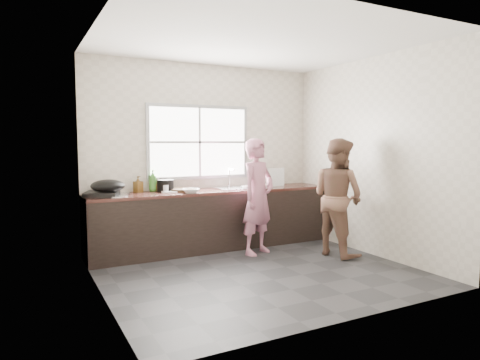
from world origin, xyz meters
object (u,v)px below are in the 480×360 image
cutting_board (184,190)px  bottle_green (153,180)px  woman (258,200)px  bottle_brown_short (158,185)px  bowl_mince (191,191)px  pot_lid_right (121,193)px  plate_food (170,192)px  glass_jar (166,189)px  person_side (338,197)px  dish_rack (268,177)px  black_pot (166,186)px  bowl_crabs (264,187)px  bowl_held (247,187)px  bottle_brown_tall (138,185)px  pot_lid_left (117,196)px  burner (102,194)px  wok (108,186)px

cutting_board → bottle_green: (-0.39, 0.20, 0.13)m
woman → bottle_brown_short: 1.43m
bowl_mince → pot_lid_right: size_ratio=1.08×
plate_food → glass_jar: 0.07m
person_side → dish_rack: size_ratio=4.02×
bowl_mince → bottle_brown_short: bottle_brown_short is taller
bottle_brown_short → black_pot: bearing=-59.0°
bowl_mince → dish_rack: 1.35m
bottle_green → bottle_brown_short: bottle_green is taller
bowl_crabs → bowl_held: 0.26m
bottle_brown_tall → pot_lid_right: bearing=-167.9°
black_pot → woman: bearing=-31.1°
woman → dish_rack: (0.48, 0.52, 0.26)m
glass_jar → pot_lid_left: 0.70m
person_side → glass_jar: bearing=53.5°
person_side → plate_food: (-2.03, 1.09, 0.07)m
bowl_crabs → plate_food: bearing=172.6°
burner → pot_lid_left: bearing=-41.1°
black_pot → glass_jar: bearing=-105.8°
bowl_crabs → bowl_held: (-0.24, 0.11, 0.00)m
bowl_held → pot_lid_right: 1.80m
bottle_green → pot_lid_left: (-0.57, -0.37, -0.15)m
bottle_brown_short → dish_rack: (1.66, -0.27, 0.06)m
woman → bowl_crabs: bearing=26.1°
black_pot → bottle_brown_tall: bearing=169.1°
plate_food → cutting_board: bearing=15.2°
black_pot → bottle_green: (-0.15, 0.11, 0.07)m
black_pot → wok: 0.86m
cutting_board → bottle_brown_short: bottle_brown_short is taller
plate_food → burner: size_ratio=0.57×
bowl_mince → pot_lid_right: bearing=158.3°
cutting_board → bowl_crabs: 1.19m
bowl_crabs → pot_lid_right: bowl_crabs is taller
bottle_green → cutting_board: bearing=-27.1°
woman → burner: (-1.99, 0.56, 0.14)m
person_side → bottle_brown_tall: 2.74m
bowl_held → bowl_mince: bearing=-173.5°
bowl_mince → dish_rack: size_ratio=0.60×
black_pot → glass_jar: black_pot is taller
black_pot → plate_food: (0.01, -0.14, -0.07)m
bowl_held → dish_rack: bearing=9.2°
person_side → bottle_green: person_side is taller
bowl_mince → bowl_crabs: bowl_mince is taller
wok → pot_lid_left: (0.11, -0.03, -0.13)m
bowl_held → plate_food: bearing=176.2°
cutting_board → bowl_held: bearing=-8.4°
bowl_mince → bottle_green: size_ratio=0.79×
bowl_mince → bottle_brown_short: size_ratio=1.42×
pot_lid_left → bottle_brown_short: bearing=29.5°
bowl_crabs → dish_rack: size_ratio=0.43×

